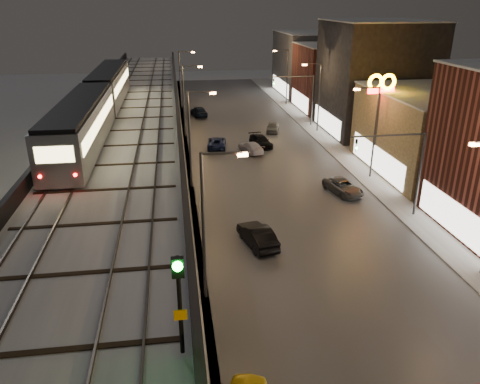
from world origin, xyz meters
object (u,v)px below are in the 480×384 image
car_mid_silver (217,143)px  car_mid_dark (251,148)px  subway_train (98,101)px  car_onc_white (261,142)px  car_near_white (257,236)px  car_onc_red (273,127)px  car_far_white (199,112)px  rail_signal (179,287)px  car_onc_dark (343,187)px

car_mid_silver → car_mid_dark: bearing=153.6°
subway_train → car_onc_white: size_ratio=7.58×
car_near_white → car_mid_silver: bearing=-101.3°
car_near_white → car_mid_dark: car_near_white is taller
car_near_white → car_onc_white: size_ratio=1.03×
car_onc_red → car_mid_silver: bearing=-126.7°
car_mid_silver → car_onc_white: size_ratio=1.02×
subway_train → car_far_white: 31.18m
car_mid_silver → car_far_white: 16.81m
car_near_white → car_mid_silver: size_ratio=1.01×
car_far_white → car_onc_white: (6.41, -17.04, -0.11)m
rail_signal → car_far_white: rail_signal is taller
car_mid_dark → car_onc_white: car_onc_white is taller
car_far_white → car_onc_white: 18.21m
subway_train → car_far_white: (10.24, 28.47, -7.51)m
car_onc_white → car_onc_red: (2.83, 6.47, 0.00)m
car_onc_dark → rail_signal: bearing=-134.1°
car_onc_red → car_onc_white: bearing=-97.7°
rail_signal → car_onc_red: (13.08, 48.73, -8.31)m
subway_train → car_mid_silver: 18.02m
car_onc_white → subway_train: bearing=-156.9°
car_onc_dark → car_onc_white: (-4.74, 15.65, 0.02)m
car_far_white → car_onc_dark: 34.54m
car_onc_dark → car_far_white: bearing=94.1°
car_far_white → rail_signal: bearing=73.7°
rail_signal → car_mid_silver: size_ratio=0.73×
car_mid_silver → car_onc_dark: (10.02, -15.92, -0.01)m
car_mid_dark → car_far_white: size_ratio=0.98×
car_onc_white → car_onc_red: bearing=55.0°
rail_signal → car_mid_silver: bearing=83.3°
car_far_white → car_onc_red: bearing=118.6°
subway_train → car_onc_white: 21.59m
car_near_white → car_mid_silver: car_near_white is taller
subway_train → rail_signal: (6.40, -30.83, 0.69)m
car_mid_dark → car_onc_white: size_ratio=0.98×
car_near_white → car_onc_white: 24.63m
car_mid_silver → car_onc_dark: car_mid_silver is taller
subway_train → car_mid_dark: (15.10, 9.21, -7.64)m
car_onc_dark → car_mid_silver: bearing=107.5°
car_near_white → subway_train: bearing=-59.5°
subway_train → car_near_white: (11.95, -12.74, -7.52)m
rail_signal → car_onc_dark: rail_signal is taller
car_near_white → car_onc_red: car_near_white is taller
subway_train → car_near_white: subway_train is taller
car_onc_dark → car_onc_white: 16.35m
car_mid_dark → car_onc_white: 2.71m
subway_train → car_near_white: 19.02m
subway_train → car_onc_red: bearing=42.6°
rail_signal → car_far_white: (3.84, 59.30, -8.20)m
subway_train → car_onc_dark: (21.39, -4.22, -7.64)m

